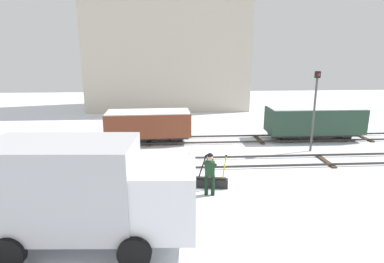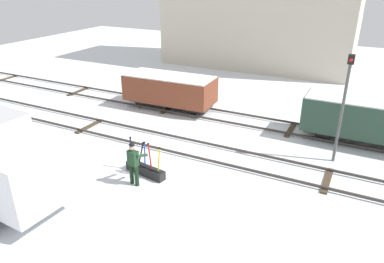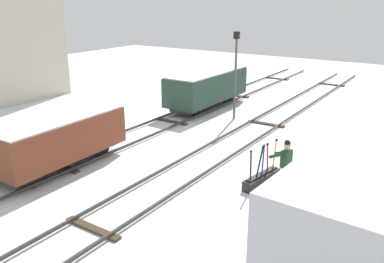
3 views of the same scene
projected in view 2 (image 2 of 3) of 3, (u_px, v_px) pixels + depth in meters
name	position (u px, v px, depth m)	size (l,w,h in m)	color
ground_plane	(191.00, 150.00, 16.14)	(60.00, 60.00, 0.00)	silver
track_main_line	(191.00, 148.00, 16.09)	(44.00, 1.94, 0.18)	#38332D
track_siding_near	(226.00, 117.00, 19.56)	(44.00, 1.94, 0.18)	#38332D
switch_lever_frame	(145.00, 169.00, 14.11)	(1.83, 0.65, 1.45)	black
rail_worker	(134.00, 161.00, 13.16)	(0.62, 0.70, 1.76)	black
signal_post	(344.00, 100.00, 14.12)	(0.24, 0.32, 4.52)	#4C4C4C
freight_car_mid_siding	(372.00, 119.00, 16.20)	(5.98, 2.05, 2.12)	#2D2B28
freight_car_back_track	(170.00, 89.00, 20.57)	(5.22, 2.26, 1.98)	#2D2B28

